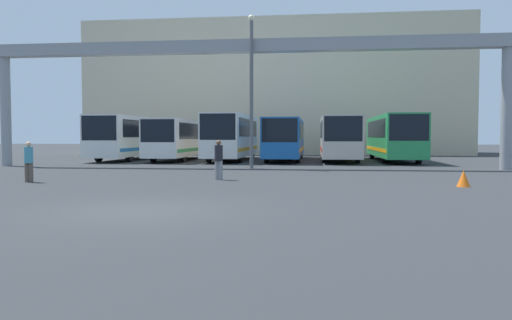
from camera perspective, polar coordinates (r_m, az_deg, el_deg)
The scene contains 13 objects.
ground_plane at distance 12.44m, azimuth -12.99°, elevation -5.63°, with size 200.00×200.00×0.00m, color #2D3033.
building_backdrop at distance 53.80m, azimuth 2.31°, elevation 7.86°, with size 37.80×12.00×13.20m.
overhead_gantry at distance 28.73m, azimuth -1.70°, elevation 11.28°, with size 29.28×0.80×7.21m.
bus_slot_0 at distance 39.13m, azimuth -14.21°, elevation 2.75°, with size 2.61×11.00×3.24m.
bus_slot_1 at distance 37.80m, azimuth -8.69°, elevation 2.60°, with size 2.46×10.80×2.99m.
bus_slot_2 at distance 37.13m, azimuth -2.76°, elevation 2.92°, with size 2.54×11.16×3.33m.
bus_slot_3 at distance 37.14m, azimuth 3.36°, elevation 2.64°, with size 2.48×12.07×3.01m.
bus_slot_4 at distance 37.01m, azimuth 9.44°, elevation 2.72°, with size 2.57×11.85×3.14m.
bus_slot_5 at distance 37.56m, azimuth 15.43°, elevation 2.74°, with size 2.59×12.19×3.23m.
pedestrian_mid_right at distance 21.35m, azimuth -24.54°, elevation -0.08°, with size 0.33×0.33×1.58m.
pedestrian_mid_left at distance 20.53m, azimuth -4.29°, elevation 0.15°, with size 0.34×0.34×1.64m.
traffic_cone at distance 19.16m, azimuth 22.63°, elevation -1.97°, with size 0.47×0.47×0.59m.
lamp_post at distance 27.86m, azimuth -0.52°, elevation 8.51°, with size 0.36×0.36×8.47m.
Camera 1 is at (4.18, -11.58, 1.79)m, focal length 35.00 mm.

